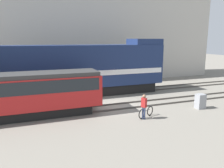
{
  "coord_description": "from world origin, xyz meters",
  "views": [
    {
      "loc": [
        -6.4,
        -17.0,
        5.54
      ],
      "look_at": [
        -0.09,
        0.31,
        1.8
      ],
      "focal_mm": 35.0,
      "sensor_mm": 36.0,
      "label": 1
    }
  ],
  "objects_px": {
    "bicycle": "(146,112)",
    "person": "(144,104)",
    "signal_box": "(200,101)",
    "freight_locomotive": "(80,69)",
    "streetcar": "(11,94)"
  },
  "relations": [
    {
      "from": "streetcar",
      "to": "signal_box",
      "type": "relative_size",
      "value": 10.51
    },
    {
      "from": "bicycle",
      "to": "signal_box",
      "type": "relative_size",
      "value": 1.31
    },
    {
      "from": "person",
      "to": "signal_box",
      "type": "relative_size",
      "value": 1.5
    },
    {
      "from": "streetcar",
      "to": "signal_box",
      "type": "xyz_separation_m",
      "value": [
        14.25,
        -2.63,
        -1.25
      ]
    },
    {
      "from": "freight_locomotive",
      "to": "bicycle",
      "type": "distance_m",
      "value": 8.82
    },
    {
      "from": "bicycle",
      "to": "signal_box",
      "type": "bearing_deg",
      "value": 3.29
    },
    {
      "from": "freight_locomotive",
      "to": "bicycle",
      "type": "xyz_separation_m",
      "value": [
        3.1,
        -7.93,
        -2.28
      ]
    },
    {
      "from": "signal_box",
      "to": "streetcar",
      "type": "bearing_deg",
      "value": 169.53
    },
    {
      "from": "bicycle",
      "to": "person",
      "type": "bearing_deg",
      "value": -138.96
    },
    {
      "from": "signal_box",
      "to": "freight_locomotive",
      "type": "bearing_deg",
      "value": 137.27
    },
    {
      "from": "freight_locomotive",
      "to": "signal_box",
      "type": "relative_size",
      "value": 14.48
    },
    {
      "from": "freight_locomotive",
      "to": "signal_box",
      "type": "xyz_separation_m",
      "value": [
        8.26,
        -7.63,
        -2.05
      ]
    },
    {
      "from": "streetcar",
      "to": "signal_box",
      "type": "height_order",
      "value": "streetcar"
    },
    {
      "from": "person",
      "to": "bicycle",
      "type": "bearing_deg",
      "value": 41.04
    },
    {
      "from": "bicycle",
      "to": "signal_box",
      "type": "height_order",
      "value": "signal_box"
    }
  ]
}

